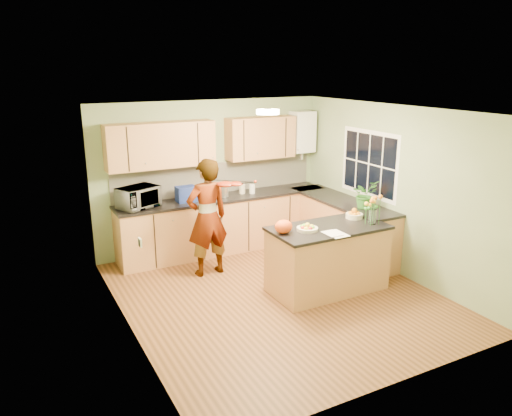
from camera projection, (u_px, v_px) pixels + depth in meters
name	position (u px, v px, depth m)	size (l,w,h in m)	color
floor	(277.00, 295.00, 6.84)	(4.50, 4.50, 0.00)	#543318
ceiling	(280.00, 110.00, 6.15)	(4.00, 4.50, 0.02)	white
wall_back	(211.00, 175.00, 8.41)	(4.00, 0.02, 2.50)	gray
wall_front	(402.00, 267.00, 4.58)	(4.00, 0.02, 2.50)	gray
wall_left	(125.00, 231.00, 5.60)	(0.02, 4.50, 2.50)	gray
wall_right	(395.00, 190.00, 7.39)	(0.02, 4.50, 2.50)	gray
back_counter	(225.00, 223.00, 8.41)	(3.64, 0.62, 0.94)	#B57848
right_counter	(341.00, 227.00, 8.20)	(0.62, 2.24, 0.94)	#B57848
splashback	(217.00, 178.00, 8.46)	(3.60, 0.02, 0.52)	beige
upper_cabinets	(204.00, 142.00, 8.02)	(3.20, 0.34, 0.70)	#B57848
boiler	(302.00, 132.00, 8.86)	(0.40, 0.30, 0.86)	white
window_right	(369.00, 164.00, 7.82)	(0.01, 1.30, 1.05)	white
light_switch	(140.00, 242.00, 5.08)	(0.02, 0.09, 0.09)	white
ceiling_lamp	(268.00, 112.00, 6.42)	(0.30, 0.30, 0.07)	#FFEABF
peninsula_island	(327.00, 258.00, 6.90)	(1.62, 0.83, 0.93)	#B57848
fruit_dish	(307.00, 228.00, 6.61)	(0.28, 0.28, 0.10)	beige
orange_bowl	(354.00, 214.00, 7.13)	(0.24, 0.24, 0.14)	beige
flower_vase	(373.00, 203.00, 6.81)	(0.25, 0.25, 0.46)	silver
orange_bag	(284.00, 227.00, 6.48)	(0.24, 0.20, 0.18)	#E74A13
papers	(336.00, 234.00, 6.47)	(0.23, 0.31, 0.01)	white
violinist	(207.00, 218.00, 7.32)	(0.64, 0.42, 1.76)	tan
violin	(225.00, 184.00, 7.08)	(0.59, 0.24, 0.12)	#4A0A04
microwave	(138.00, 197.00, 7.58)	(0.59, 0.40, 0.33)	white
blue_box	(186.00, 194.00, 7.94)	(0.31, 0.22, 0.25)	navy
kettle	(224.00, 190.00, 8.24)	(0.14, 0.14, 0.27)	silver
jar_cream	(242.00, 189.00, 8.44)	(0.10, 0.10, 0.16)	beige
jar_white	(252.00, 189.00, 8.46)	(0.10, 0.10, 0.15)	white
potted_plant	(365.00, 194.00, 7.55)	(0.39, 0.34, 0.43)	#337A28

